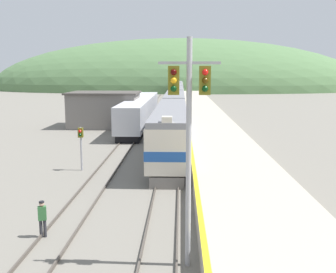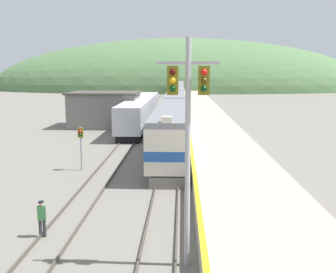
{
  "view_description": "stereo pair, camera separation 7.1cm",
  "coord_description": "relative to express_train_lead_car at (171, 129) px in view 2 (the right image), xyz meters",
  "views": [
    {
      "loc": [
        0.83,
        -7.65,
        7.35
      ],
      "look_at": [
        -0.1,
        21.42,
        2.47
      ],
      "focal_mm": 42.0,
      "sensor_mm": 36.0,
      "label": 1
    },
    {
      "loc": [
        0.91,
        -7.65,
        7.35
      ],
      "look_at": [
        -0.1,
        21.42,
        2.47
      ],
      "focal_mm": 42.0,
      "sensor_mm": 36.0,
      "label": 2
    }
  ],
  "objects": [
    {
      "name": "distant_hills",
      "position": [
        0.0,
        123.82,
        -2.3
      ],
      "size": [
        149.96,
        67.48,
        39.77
      ],
      "color": "#517547",
      "rests_on": "ground"
    },
    {
      "name": "station_shed",
      "position": [
        -9.24,
        17.42,
        0.02
      ],
      "size": [
        9.17,
        7.23,
        4.6
      ],
      "color": "slate",
      "rests_on": "ground"
    },
    {
      "name": "express_train_lead_car",
      "position": [
        0.0,
        0.0,
        0.0
      ],
      "size": [
        2.89,
        21.66,
        4.56
      ],
      "color": "black",
      "rests_on": "ground"
    },
    {
      "name": "siding_train",
      "position": [
        -4.64,
        19.27,
        -0.39
      ],
      "size": [
        2.9,
        29.52,
        3.69
      ],
      "color": "black",
      "rests_on": "ground"
    },
    {
      "name": "carriage_second",
      "position": [
        0.0,
        21.75,
        -0.01
      ],
      "size": [
        2.88,
        19.6,
        4.2
      ],
      "color": "black",
      "rests_on": "ground"
    },
    {
      "name": "track_siding",
      "position": [
        -4.64,
        43.41,
        -2.22
      ],
      "size": [
        1.52,
        180.0,
        0.16
      ],
      "color": "#4C443D",
      "rests_on": "ground"
    },
    {
      "name": "track_worker",
      "position": [
        -5.27,
        -17.86,
        -1.35
      ],
      "size": [
        0.41,
        0.32,
        1.67
      ],
      "color": "#2D2D33",
      "rests_on": "ground"
    },
    {
      "name": "platform",
      "position": [
        4.53,
        23.41,
        -1.73
      ],
      "size": [
        5.85,
        140.0,
        1.15
      ],
      "color": "#B2A893",
      "rests_on": "ground"
    },
    {
      "name": "carriage_fifth",
      "position": [
        0.0,
        83.19,
        -0.01
      ],
      "size": [
        2.88,
        19.6,
        4.2
      ],
      "color": "black",
      "rests_on": "ground"
    },
    {
      "name": "signal_mast_main",
      "position": [
        1.14,
        -20.24,
        3.3
      ],
      "size": [
        2.2,
        0.42,
        8.52
      ],
      "color": "#9E9EA3",
      "rests_on": "ground"
    },
    {
      "name": "track_main",
      "position": [
        0.0,
        43.41,
        -2.22
      ],
      "size": [
        1.52,
        180.0,
        0.16
      ],
      "color": "#4C443D",
      "rests_on": "ground"
    },
    {
      "name": "carriage_third",
      "position": [
        0.0,
        42.23,
        -0.01
      ],
      "size": [
        2.88,
        19.6,
        4.2
      ],
      "color": "black",
      "rests_on": "ground"
    },
    {
      "name": "carriage_fourth",
      "position": [
        0.0,
        62.71,
        -0.01
      ],
      "size": [
        2.88,
        19.6,
        4.2
      ],
      "color": "black",
      "rests_on": "ground"
    },
    {
      "name": "signal_post_siding",
      "position": [
        -6.53,
        -5.94,
        0.06
      ],
      "size": [
        0.36,
        0.42,
        3.26
      ],
      "color": "#9E9EA3",
      "rests_on": "ground"
    }
  ]
}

